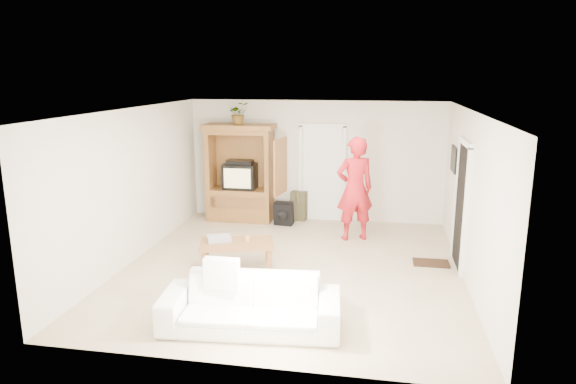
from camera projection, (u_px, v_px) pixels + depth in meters
name	position (u px, v px, depth m)	size (l,w,h in m)	color
floor	(292.00, 268.00, 8.55)	(6.00, 6.00, 0.00)	tan
ceiling	(292.00, 110.00, 7.96)	(6.00, 6.00, 0.00)	white
wall_back	(315.00, 161.00, 11.13)	(5.50, 5.50, 0.00)	silver
wall_front	(244.00, 255.00, 5.38)	(5.50, 5.50, 0.00)	silver
wall_left	(133.00, 185.00, 8.72)	(6.00, 6.00, 0.00)	silver
wall_right	(471.00, 199.00, 7.78)	(6.00, 6.00, 0.00)	silver
armoire	(241.00, 179.00, 11.16)	(1.82, 1.14, 2.10)	brown
door_back	(322.00, 174.00, 11.14)	(0.85, 0.05, 2.04)	white
doorway_right	(462.00, 207.00, 8.42)	(0.05, 0.90, 2.04)	black
framed_picture	(454.00, 159.00, 9.54)	(0.03, 0.60, 0.48)	black
doormat	(431.00, 263.00, 8.73)	(0.60, 0.40, 0.02)	#382316
plant	(239.00, 113.00, 10.82)	(0.42, 0.36, 0.47)	#4C7238
man	(355.00, 189.00, 9.80)	(0.73, 0.48, 2.01)	red
sofa	(251.00, 304.00, 6.45)	(2.24, 0.87, 0.65)	white
coffee_table	(237.00, 245.00, 8.48)	(1.33, 0.95, 0.45)	brown
towel	(219.00, 238.00, 8.51)	(0.38, 0.28, 0.08)	#F6525E
candle	(247.00, 238.00, 8.48)	(0.08, 0.08, 0.10)	tan
backpack_black	(284.00, 214.00, 10.89)	(0.39, 0.23, 0.48)	black
backpack_olive	(299.00, 206.00, 11.27)	(0.33, 0.25, 0.63)	#47442B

